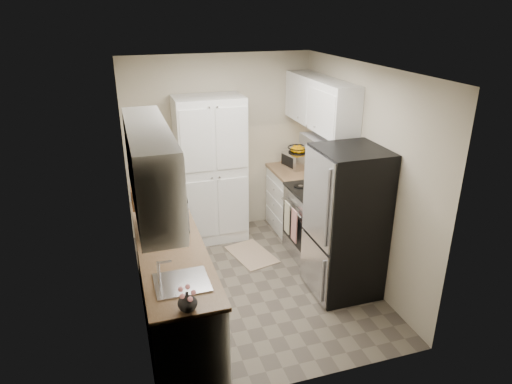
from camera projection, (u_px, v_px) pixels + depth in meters
ground at (254, 283)px, 5.45m from camera, size 3.20×3.20×0.00m
room_shell at (252, 153)px, 4.82m from camera, size 2.64×3.24×2.52m
pantry_cabinet at (211, 170)px, 6.17m from camera, size 0.90×0.55×2.00m
base_cabinet_left at (174, 285)px, 4.63m from camera, size 0.60×2.30×0.88m
countertop_left at (170, 245)px, 4.45m from camera, size 0.63×2.33×0.04m
base_cabinet_right at (295, 201)px, 6.61m from camera, size 0.60×0.80×0.88m
countertop_right at (296, 171)px, 6.43m from camera, size 0.63×0.83×0.04m
electric_range at (317, 222)px, 5.89m from camera, size 0.71×0.78×1.13m
refrigerator at (346, 223)px, 5.03m from camera, size 0.70×0.72×1.70m
microwave at (170, 213)px, 4.73m from camera, size 0.43×0.59×0.31m
wine_bottle at (158, 194)px, 5.27m from camera, size 0.07×0.07×0.26m
flower_vase at (187, 301)px, 3.45m from camera, size 0.17×0.17×0.16m
cutting_board at (157, 190)px, 5.35m from camera, size 0.04×0.23×0.29m
toaster_oven at (297, 160)px, 6.50m from camera, size 0.36×0.42×0.21m
fruit_basket at (298, 148)px, 6.46m from camera, size 0.33×0.33×0.12m
kitchen_mat at (252, 254)px, 6.06m from camera, size 0.61×0.81×0.01m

